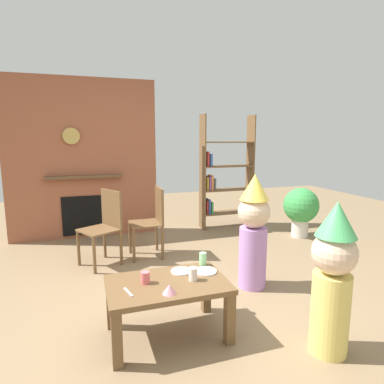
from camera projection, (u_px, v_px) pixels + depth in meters
name	position (u px, v px, depth m)	size (l,w,h in m)	color
ground_plane	(190.00, 307.00, 2.97)	(12.00, 12.00, 0.00)	#846B4C
brick_fireplace_feature	(83.00, 160.00, 4.94)	(2.20, 0.28, 2.40)	#935138
bookshelf	(223.00, 177.00, 5.50)	(0.90, 0.28, 1.90)	brown
coffee_table	(168.00, 292.00, 2.50)	(0.91, 0.58, 0.44)	brown
paper_cup_near_left	(193.00, 274.00, 2.51)	(0.07, 0.07, 0.10)	silver
paper_cup_near_right	(145.00, 277.00, 2.46)	(0.07, 0.07, 0.09)	#E5666B
paper_cup_center	(203.00, 259.00, 2.81)	(0.06, 0.06, 0.11)	#8CD18C
paper_plate_front	(181.00, 271.00, 2.67)	(0.17, 0.17, 0.01)	white
paper_plate_rear	(205.00, 271.00, 2.66)	(0.19, 0.19, 0.01)	white
birthday_cake_slice	(169.00, 289.00, 2.29)	(0.10, 0.10, 0.07)	pink
table_fork	(128.00, 292.00, 2.31)	(0.15, 0.02, 0.01)	silver
child_with_cone_hat	(333.00, 275.00, 2.26)	(0.31, 0.31, 1.11)	#E0CC66
child_in_pink	(253.00, 228.00, 3.29)	(0.33, 0.33, 1.18)	#B27FCC
dining_chair_left	(105.00, 223.00, 3.93)	(0.54, 0.54, 0.90)	brown
dining_chair_middle	(152.00, 218.00, 4.19)	(0.40, 0.40, 0.90)	brown
potted_plant_tall	(301.00, 208.00, 5.00)	(0.53, 0.53, 0.77)	beige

